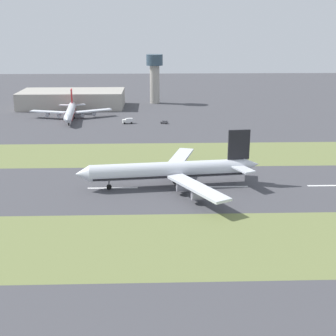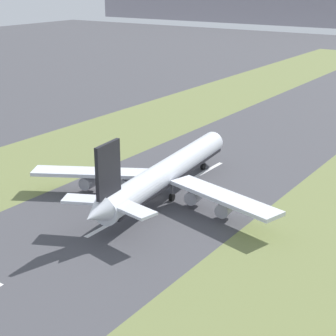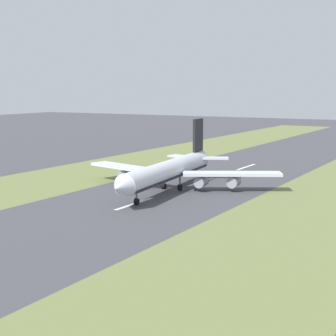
# 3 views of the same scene
# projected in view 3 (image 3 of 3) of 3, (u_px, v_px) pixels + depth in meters

# --- Properties ---
(ground_plane) EXTENTS (800.00, 800.00, 0.00)m
(ground_plane) POSITION_uv_depth(u_px,v_px,m) (178.00, 190.00, 169.34)
(ground_plane) COLOR #424247
(grass_median_west) EXTENTS (40.00, 600.00, 0.01)m
(grass_median_west) POSITION_uv_depth(u_px,v_px,m) (328.00, 205.00, 147.46)
(grass_median_west) COLOR olive
(grass_median_west) RESTS_ON ground
(grass_median_east) EXTENTS (40.00, 600.00, 0.01)m
(grass_median_east) POSITION_uv_depth(u_px,v_px,m) (62.00, 178.00, 191.22)
(grass_median_east) COLOR olive
(grass_median_east) RESTS_ON ground
(centreline_dash_near) EXTENTS (1.20, 18.00, 0.01)m
(centreline_dash_near) POSITION_uv_depth(u_px,v_px,m) (246.00, 167.00, 217.63)
(centreline_dash_near) COLOR silver
(centreline_dash_near) RESTS_ON ground
(centreline_dash_mid) EXTENTS (1.20, 18.00, 0.01)m
(centreline_dash_mid) POSITION_uv_depth(u_px,v_px,m) (201.00, 182.00, 183.14)
(centreline_dash_mid) COLOR silver
(centreline_dash_mid) RESTS_ON ground
(centreline_dash_far) EXTENTS (1.20, 18.00, 0.01)m
(centreline_dash_far) POSITION_uv_depth(u_px,v_px,m) (134.00, 204.00, 148.65)
(centreline_dash_far) COLOR silver
(centreline_dash_far) RESTS_ON ground
(airplane_main_jet) EXTENTS (63.71, 67.19, 20.20)m
(airplane_main_jet) POSITION_uv_depth(u_px,v_px,m) (170.00, 170.00, 167.29)
(airplane_main_jet) COLOR silver
(airplane_main_jet) RESTS_ON ground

